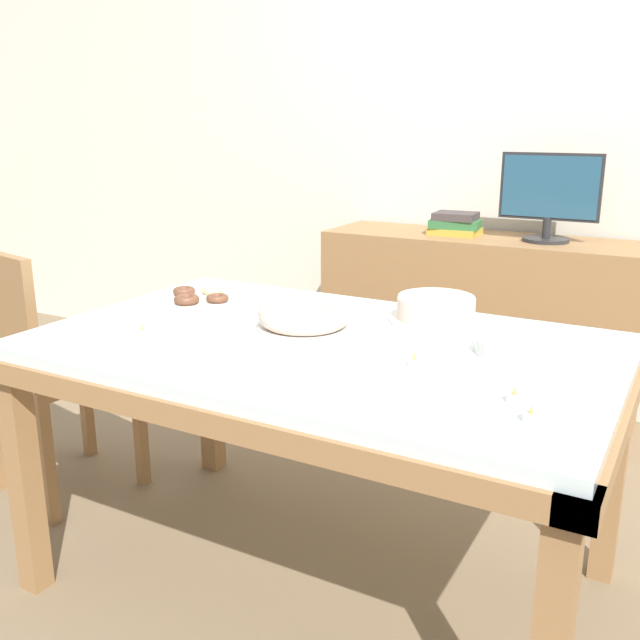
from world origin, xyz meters
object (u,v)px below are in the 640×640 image
object	(u,v)px
plate_stack	(516,346)
book_stack	(455,224)
pastry_platter	(201,299)
chair	(42,362)
tealight_left_edge	(143,332)
tealight_near_cakes	(514,397)
tealight_right_edge	(414,361)
computer_monitor	(549,198)
cake_chocolate_round	(436,310)
cake_golden_bundt	(304,316)
tealight_centre	(531,416)

from	to	relation	value
plate_stack	book_stack	bearing A→B (deg)	114.61
book_stack	pastry_platter	bearing A→B (deg)	-107.49
chair	tealight_left_edge	xyz separation A→B (m)	(0.68, -0.20, 0.26)
book_stack	tealight_near_cakes	xyz separation A→B (m)	(0.71, -1.71, -0.12)
book_stack	tealight_right_edge	bearing A→B (deg)	-74.73
plate_stack	tealight_right_edge	distance (m)	0.29
chair	tealight_left_edge	size ratio (longest dim) A/B	23.50
tealight_near_cakes	tealight_right_edge	bearing A→B (deg)	157.10
pastry_platter	tealight_right_edge	world-z (taller)	pastry_platter
chair	computer_monitor	world-z (taller)	computer_monitor
computer_monitor	tealight_near_cakes	xyz separation A→B (m)	(0.30, -1.71, -0.26)
chair	tealight_near_cakes	bearing A→B (deg)	-5.92
chair	cake_chocolate_round	distance (m)	1.43
cake_chocolate_round	cake_golden_bundt	size ratio (longest dim) A/B	1.02
cake_golden_bundt	book_stack	bearing A→B (deg)	91.59
pastry_platter	plate_stack	xyz separation A→B (m)	(1.06, -0.03, 0.01)
book_stack	cake_chocolate_round	world-z (taller)	book_stack
cake_chocolate_round	pastry_platter	size ratio (longest dim) A/B	0.78
computer_monitor	cake_chocolate_round	bearing A→B (deg)	-93.18
tealight_centre	tealight_right_edge	bearing A→B (deg)	148.54
cake_golden_bundt	tealight_left_edge	xyz separation A→B (m)	(-0.37, -0.27, -0.03)
tealight_centre	tealight_left_edge	size ratio (longest dim) A/B	1.00
pastry_platter	tealight_centre	xyz separation A→B (m)	(1.19, -0.45, -0.00)
cake_golden_bundt	tealight_right_edge	world-z (taller)	cake_golden_bundt
computer_monitor	pastry_platter	distance (m)	1.61
cake_chocolate_round	tealight_centre	size ratio (longest dim) A/B	6.96
tealight_right_edge	tealight_centre	distance (m)	0.39
chair	plate_stack	size ratio (longest dim) A/B	4.48
cake_golden_bundt	plate_stack	distance (m)	0.60
chair	tealight_centre	distance (m)	1.82
pastry_platter	book_stack	bearing A→B (deg)	72.51
tealight_near_cakes	tealight_centre	world-z (taller)	same
book_stack	tealight_near_cakes	distance (m)	1.86
tealight_right_edge	plate_stack	bearing A→B (deg)	47.33
chair	tealight_centre	size ratio (longest dim) A/B	23.50
chair	cake_chocolate_round	xyz separation A→B (m)	(1.36, 0.34, 0.29)
pastry_platter	tealight_centre	distance (m)	1.28
computer_monitor	tealight_near_cakes	size ratio (longest dim) A/B	10.60
pastry_platter	tealight_left_edge	world-z (taller)	pastry_platter
book_stack	tealight_left_edge	xyz separation A→B (m)	(-0.33, -1.73, -0.12)
computer_monitor	tealight_centre	xyz separation A→B (m)	(0.36, -1.80, -0.26)
computer_monitor	book_stack	world-z (taller)	computer_monitor
pastry_platter	plate_stack	world-z (taller)	pastry_platter
computer_monitor	tealight_near_cakes	bearing A→B (deg)	-80.00
cake_golden_bundt	tealight_left_edge	world-z (taller)	cake_golden_bundt
book_stack	tealight_centre	size ratio (longest dim) A/B	6.00
tealight_left_edge	pastry_platter	bearing A→B (deg)	103.70
chair	tealight_right_edge	world-z (taller)	chair
chair	tealight_near_cakes	xyz separation A→B (m)	(1.73, -0.18, 0.26)
computer_monitor	tealight_right_edge	xyz separation A→B (m)	(0.02, -1.59, -0.26)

